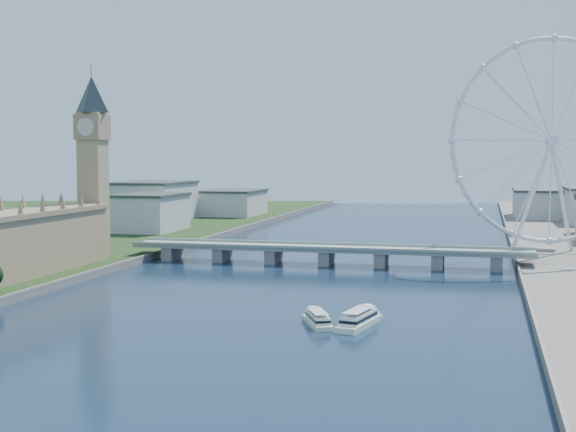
% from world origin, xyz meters
% --- Properties ---
extents(big_ben, '(20.02, 20.02, 110.00)m').
position_xyz_m(big_ben, '(-128.00, 278.00, 66.57)').
color(big_ben, tan).
rests_on(big_ben, ground).
extents(westminster_bridge, '(220.00, 22.00, 9.50)m').
position_xyz_m(westminster_bridge, '(0.00, 300.00, 6.63)').
color(westminster_bridge, gray).
rests_on(westminster_bridge, ground).
extents(london_eye, '(113.60, 39.12, 124.30)m').
position_xyz_m(london_eye, '(119.98, 355.08, 67.52)').
color(london_eye, silver).
rests_on(london_eye, ground).
extents(city_skyline, '(505.00, 280.00, 32.00)m').
position_xyz_m(city_skyline, '(39.22, 560.08, 16.96)').
color(city_skyline, beige).
rests_on(city_skyline, ground).
extents(tour_boat_near, '(16.34, 25.97, 5.61)m').
position_xyz_m(tour_boat_near, '(27.25, 143.30, 0.00)').
color(tour_boat_near, '#EFEECA').
rests_on(tour_boat_near, ground).
extents(tour_boat_far, '(13.64, 30.84, 6.61)m').
position_xyz_m(tour_boat_far, '(41.60, 144.29, 0.00)').
color(tour_boat_far, white).
rests_on(tour_boat_far, ground).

